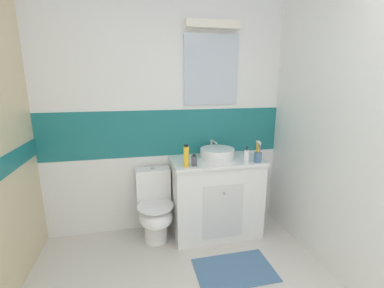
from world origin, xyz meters
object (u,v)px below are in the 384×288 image
sink_basin (217,153)px  toilet (155,208)px  perfume_flask_small (194,160)px  toothbrush_cup (258,156)px  shampoo_bottle_tall (186,156)px  soap_dispenser (246,156)px

sink_basin → toilet: size_ratio=0.54×
toilet → perfume_flask_small: (0.38, -0.19, 0.55)m
toothbrush_cup → perfume_flask_small: (-0.65, 0.02, -0.00)m
sink_basin → perfume_flask_small: size_ratio=3.52×
sink_basin → toilet: 0.88m
toilet → shampoo_bottle_tall: (0.30, -0.19, 0.60)m
soap_dispenser → toilet: bearing=167.4°
sink_basin → toilet: sink_basin is taller
perfume_flask_small → shampoo_bottle_tall: (-0.08, -0.00, 0.05)m
toothbrush_cup → perfume_flask_small: 0.66m
soap_dispenser → perfume_flask_small: soap_dispenser is taller
sink_basin → shampoo_bottle_tall: size_ratio=1.89×
toilet → toothbrush_cup: toothbrush_cup is taller
sink_basin → shampoo_bottle_tall: (-0.38, -0.22, 0.05)m
toilet → toothbrush_cup: bearing=-11.5°
toothbrush_cup → shampoo_bottle_tall: size_ratio=1.05×
sink_basin → shampoo_bottle_tall: 0.44m
sink_basin → shampoo_bottle_tall: bearing=-149.6°
sink_basin → perfume_flask_small: (-0.30, -0.22, -0.00)m
toothbrush_cup → sink_basin: bearing=145.7°
shampoo_bottle_tall → sink_basin: bearing=30.4°
shampoo_bottle_tall → toothbrush_cup: bearing=-1.2°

